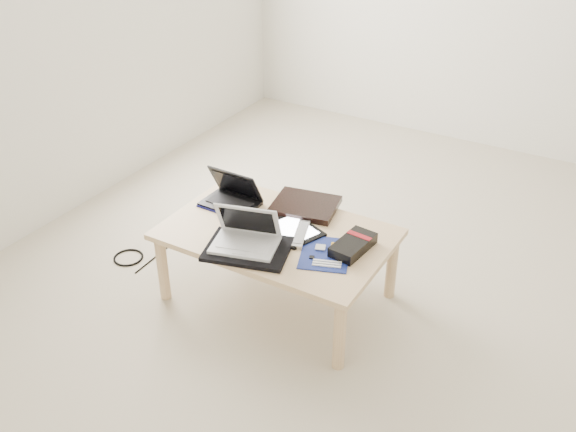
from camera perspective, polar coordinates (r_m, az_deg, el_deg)
The scene contains 13 objects.
ground at distance 3.55m, azimuth 8.17°, elevation -5.34°, with size 4.00×4.00×0.00m, color #C0B79C.
coffee_table at distance 3.17m, azimuth -0.97°, elevation -2.13°, with size 1.10×0.70×0.40m.
book at distance 3.33m, azimuth 1.54°, elevation 0.94°, with size 0.37×0.33×0.03m.
netbook at distance 3.37m, azimuth -5.03°, elevation 1.68°, with size 0.29×0.22×0.19m.
tablet at distance 3.15m, azimuth 0.47°, elevation -1.26°, with size 0.33×0.29×0.01m.
remote at distance 3.11m, azimuth 1.15°, elevation -1.62°, with size 0.13×0.24×0.02m.
neoprene_sleeve at distance 3.01m, azimuth -3.58°, elevation -2.94°, with size 0.39×0.28×0.02m, color black.
white_laptop at distance 3.00m, azimuth -3.76°, elevation -1.81°, with size 0.35×0.29×0.20m.
motherboard at distance 2.99m, azimuth 3.35°, elevation -3.36°, with size 0.31×0.34×0.01m.
gpu_box at distance 3.01m, azimuth 5.80°, elevation -2.60°, with size 0.15×0.26×0.05m.
cable_coil at distance 3.19m, azimuth -3.68°, elevation -0.87°, with size 0.10×0.10×0.01m, color black.
floor_cable_coil at distance 3.76m, azimuth -14.00°, elevation -3.60°, with size 0.17×0.17×0.01m, color black.
floor_cable_trail at distance 3.73m, azimuth -11.76°, elevation -3.62°, with size 0.01×0.01×0.34m, color black.
Camera 1 is at (0.99, -2.69, 2.09)m, focal length 40.00 mm.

